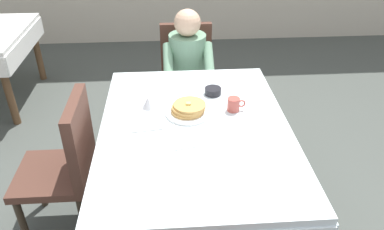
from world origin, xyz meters
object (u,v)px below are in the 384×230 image
at_px(chair_left_side, 67,160).
at_px(syrup_pitcher, 148,103).
at_px(plate_breakfast, 188,113).
at_px(chair_diner, 187,72).
at_px(spoon_near_edge, 188,148).
at_px(knife_right_of_plate, 220,114).
at_px(cup_coffee, 234,104).
at_px(fork_left_of_plate, 157,116).
at_px(diner_person, 188,65).
at_px(bowl_butter, 213,91).
at_px(breakfast_stack, 188,108).
at_px(dining_table_main, 195,138).

bearing_deg(chair_left_side, syrup_pitcher, -65.67).
height_order(plate_breakfast, syrup_pitcher, syrup_pitcher).
xyz_separation_m(chair_diner, spoon_near_edge, (-0.07, -1.38, 0.21)).
xyz_separation_m(syrup_pitcher, knife_right_of_plate, (0.44, -0.11, -0.04)).
distance_m(cup_coffee, knife_right_of_plate, 0.11).
height_order(cup_coffee, spoon_near_edge, cup_coffee).
bearing_deg(spoon_near_edge, fork_left_of_plate, 105.22).
bearing_deg(spoon_near_edge, knife_right_of_plate, 45.06).
xyz_separation_m(diner_person, bowl_butter, (0.13, -0.64, 0.09)).
bearing_deg(knife_right_of_plate, plate_breakfast, 87.36).
bearing_deg(cup_coffee, syrup_pitcher, 172.94).
bearing_deg(knife_right_of_plate, breakfast_stack, 86.38).
height_order(dining_table_main, bowl_butter, bowl_butter).
relative_size(chair_diner, spoon_near_edge, 6.20).
xyz_separation_m(diner_person, spoon_near_edge, (-0.07, -1.22, 0.07)).
height_order(dining_table_main, fork_left_of_plate, fork_left_of_plate).
relative_size(diner_person, cup_coffee, 9.91).
bearing_deg(bowl_butter, cup_coffee, -64.48).
bearing_deg(syrup_pitcher, knife_right_of_plate, -13.72).
xyz_separation_m(diner_person, breakfast_stack, (-0.05, -0.87, 0.11)).
bearing_deg(chair_diner, cup_coffee, 102.98).
distance_m(dining_table_main, fork_left_of_plate, 0.27).
distance_m(cup_coffee, syrup_pitcher, 0.53).
xyz_separation_m(dining_table_main, chair_left_side, (-0.77, 0.00, -0.12)).
height_order(chair_left_side, syrup_pitcher, chair_left_side).
bearing_deg(spoon_near_edge, cup_coffee, 38.56).
bearing_deg(dining_table_main, breakfast_stack, 102.22).
distance_m(fork_left_of_plate, spoon_near_edge, 0.37).
xyz_separation_m(fork_left_of_plate, spoon_near_edge, (0.16, -0.33, 0.00)).
height_order(diner_person, bowl_butter, diner_person).
relative_size(cup_coffee, fork_left_of_plate, 0.63).
height_order(chair_left_side, cup_coffee, chair_left_side).
bearing_deg(syrup_pitcher, bowl_butter, 19.62).
bearing_deg(syrup_pitcher, fork_left_of_plate, -62.16).
height_order(fork_left_of_plate, knife_right_of_plate, same).
bearing_deg(bowl_butter, breakfast_stack, -127.21).
relative_size(syrup_pitcher, knife_right_of_plate, 0.40).
height_order(chair_left_side, fork_left_of_plate, chair_left_side).
bearing_deg(chair_diner, syrup_pitcher, 72.68).
bearing_deg(diner_person, dining_table_main, 88.97).
relative_size(diner_person, plate_breakfast, 4.00).
bearing_deg(plate_breakfast, breakfast_stack, 84.35).
relative_size(chair_diner, breakfast_stack, 4.40).
bearing_deg(cup_coffee, chair_left_side, -171.22).
bearing_deg(cup_coffee, bowl_butter, 115.52).
bearing_deg(dining_table_main, cup_coffee, 32.12).
distance_m(plate_breakfast, bowl_butter, 0.30).
xyz_separation_m(diner_person, plate_breakfast, (-0.05, -0.88, 0.08)).
xyz_separation_m(breakfast_stack, bowl_butter, (0.18, 0.23, -0.02)).
distance_m(syrup_pitcher, spoon_near_edge, 0.49).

